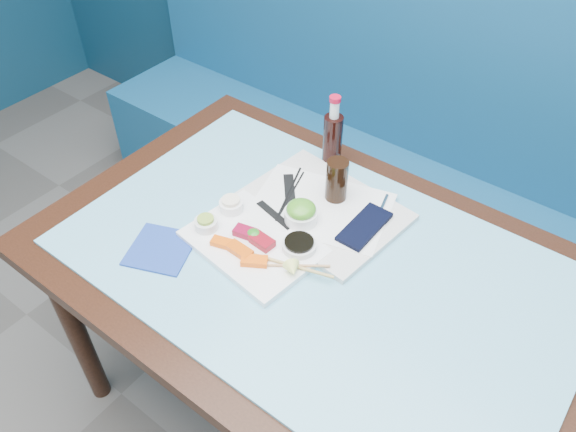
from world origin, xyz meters
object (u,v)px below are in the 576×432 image
Objects in this scene: serving_tray at (321,209)px; blue_napkin at (161,249)px; cola_glass at (337,180)px; dining_table at (316,284)px; sashimi_plate at (253,243)px; seaweed_bowl at (301,216)px; booth_bench at (441,197)px; cola_bottle_body at (332,141)px.

blue_napkin is (-0.23, -0.36, -0.00)m from serving_tray.
serving_tray is 0.09m from cola_glass.
sashimi_plate is at bearing -160.20° from dining_table.
seaweed_bowl is (-0.01, -0.07, 0.03)m from serving_tray.
seaweed_bowl is at bearing -97.82° from booth_bench.
cola_bottle_body is 1.05× the size of blue_napkin.
dining_table is 0.40m from blue_napkin.
seaweed_bowl reaches higher than dining_table.
serving_tray is 2.64× the size of cola_bottle_body.
seaweed_bowl is 0.36m from blue_napkin.
seaweed_bowl is 0.29m from cola_bottle_body.
booth_bench is 2.14× the size of dining_table.
booth_bench reaches higher than sashimi_plate.
cola_bottle_body is (-0.10, 0.19, 0.07)m from serving_tray.
seaweed_bowl reaches higher than sashimi_plate.
seaweed_bowl is at bearing 51.37° from blue_napkin.
cola_glass is 0.48m from blue_napkin.
cola_bottle_body reaches higher than seaweed_bowl.
seaweed_bowl is at bearing 144.52° from dining_table.
seaweed_bowl reaches higher than blue_napkin.
cola_glass is 0.81× the size of blue_napkin.
cola_glass is (-0.08, 0.20, 0.17)m from dining_table.
dining_table is (0.00, -0.84, 0.29)m from booth_bench.
seaweed_bowl is (-0.10, -0.76, 0.42)m from booth_bench.
serving_tray is at bearing -100.30° from cola_glass.
cola_glass is (0.01, 0.05, 0.07)m from serving_tray.
cola_bottle_body is at bearing 123.28° from serving_tray.
booth_bench is at bearing 90.00° from dining_table.
dining_table is at bearing 32.07° from blue_napkin.
cola_glass is at bearing -97.62° from booth_bench.
seaweed_bowl is (0.05, 0.13, 0.02)m from sashimi_plate.
seaweed_bowl is at bearing -98.75° from cola_glass.
sashimi_plate is 0.23m from blue_napkin.
booth_bench is at bearing 82.18° from seaweed_bowl.
dining_table is 9.39× the size of blue_napkin.
booth_bench is at bearing 88.87° from serving_tray.
serving_tray is 0.23m from cola_bottle_body.
booth_bench is 20.11× the size of blue_napkin.
sashimi_plate reaches higher than blue_napkin.
blue_napkin is (-0.22, -0.28, -0.03)m from seaweed_bowl.
dining_table is at bearing 27.21° from sashimi_plate.
cola_bottle_body reaches higher than blue_napkin.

